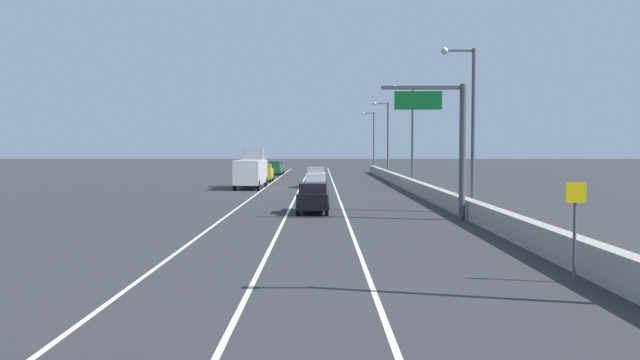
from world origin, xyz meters
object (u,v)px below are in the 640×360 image
Objects in this scene: car_yellow_3 at (262,173)px; lamp_post_right_third at (407,129)px; lamp_post_right_second at (466,118)px; car_green_2 at (273,168)px; overhead_sign_gantry at (446,135)px; lamp_post_right_fifth at (370,137)px; speed_advisory_sign at (572,224)px; lamp_post_right_fourth at (383,134)px; car_gray_4 at (276,167)px; car_white_1 at (313,177)px; box_truck at (248,170)px; car_black_0 at (311,198)px.

lamp_post_right_third is at bearing -39.50° from car_yellow_3.
lamp_post_right_second is 56.69m from car_green_2.
overhead_sign_gantry reaches higher than car_green_2.
car_green_2 is at bearing -132.41° from lamp_post_right_fifth.
lamp_post_right_third is (1.30, 44.43, 4.06)m from speed_advisory_sign.
lamp_post_right_fifth is 23.53m from car_green_2.
lamp_post_right_fourth is 2.49× the size of car_gray_4.
lamp_post_right_fourth is at bearing -90.14° from lamp_post_right_fifth.
lamp_post_right_fourth is at bearing -39.19° from car_gray_4.
car_white_1 reaches higher than car_green_2.
lamp_post_right_third is 2.48× the size of car_white_1.
overhead_sign_gantry is 30.50m from car_white_1.
speed_advisory_sign reaches higher than car_yellow_3.
lamp_post_right_second is at bearing -69.14° from car_white_1.
car_yellow_3 is at bearing -114.01° from lamp_post_right_fifth.
car_white_1 is 1.00× the size of car_gray_4.
lamp_post_right_third is 2.19× the size of car_yellow_3.
lamp_post_right_fifth is 50.32m from box_truck.
lamp_post_right_second is at bearing -75.41° from car_gray_4.
lamp_post_right_second is 2.19× the size of car_yellow_3.
car_black_0 is at bearing -111.22° from lamp_post_right_third.
lamp_post_right_fourth is 2.19× the size of car_yellow_3.
box_truck is (-15.63, -0.09, -4.06)m from lamp_post_right_third.
lamp_post_right_second reaches higher than car_green_2.
car_green_2 is at bearing 116.76° from lamp_post_right_third.
car_green_2 reaches higher than car_gray_4.
car_yellow_3 is 12.79m from box_truck.
lamp_post_right_fifth is 47.34m from car_white_1.
speed_advisory_sign is 68.32m from lamp_post_right_fourth.
lamp_post_right_second is 1.00× the size of lamp_post_right_fifth.
speed_advisory_sign is 46.49m from car_white_1.
car_white_1 is 6.58m from box_truck.
lamp_post_right_fourth is at bearing 56.60° from box_truck.
lamp_post_right_fifth is at bearing 89.10° from speed_advisory_sign.
speed_advisory_sign is 44.63m from lamp_post_right_third.
overhead_sign_gantry is at bearing -78.07° from car_gray_4.
car_green_2 is 0.93× the size of car_yellow_3.
car_gray_4 is 0.53× the size of box_truck.
car_white_1 is at bearing 90.04° from car_black_0.
car_black_0 is (-7.50, 4.15, -3.79)m from overhead_sign_gantry.
car_gray_4 is at bearing -144.14° from lamp_post_right_fifth.
box_truck is (-15.72, -23.85, -4.06)m from lamp_post_right_fourth.
car_black_0 is 60.45m from car_gray_4.
car_gray_4 reaches higher than car_black_0.
lamp_post_right_third is 1.00× the size of lamp_post_right_fourth.
lamp_post_right_third is 23.76m from lamp_post_right_fourth.
lamp_post_right_third is at bearing 86.43° from overhead_sign_gantry.
overhead_sign_gantry reaches higher than car_gray_4.
lamp_post_right_second is at bearing -89.87° from lamp_post_right_fifth.
speed_advisory_sign is at bearing -91.68° from lamp_post_right_third.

